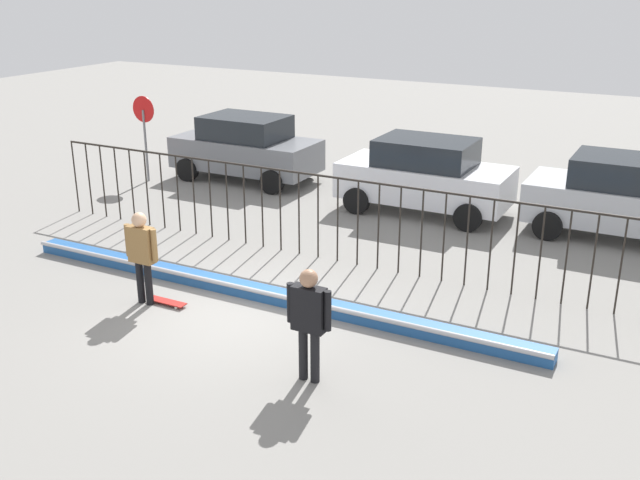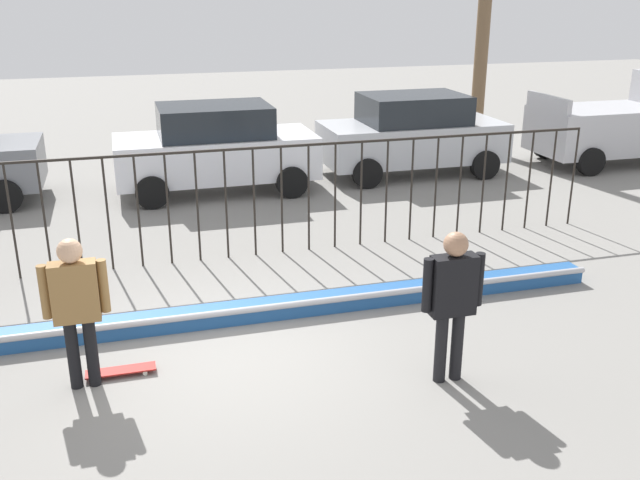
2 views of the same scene
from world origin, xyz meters
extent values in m
plane|color=gray|center=(0.00, 0.00, 0.00)|extent=(60.00, 60.00, 0.00)
cube|color=#235699|center=(0.00, 0.82, 0.11)|extent=(11.00, 0.36, 0.22)
cylinder|color=#B2B2B7|center=(0.00, 0.64, 0.22)|extent=(11.00, 0.09, 0.09)
cylinder|color=black|center=(-7.00, 3.22, 0.93)|extent=(0.04, 0.04, 1.85)
cylinder|color=black|center=(-6.53, 3.22, 0.93)|extent=(0.04, 0.04, 1.85)
cylinder|color=black|center=(-6.07, 3.22, 0.93)|extent=(0.04, 0.04, 1.85)
cylinder|color=black|center=(-5.60, 3.22, 0.93)|extent=(0.04, 0.04, 1.85)
cylinder|color=black|center=(-5.13, 3.22, 0.93)|extent=(0.04, 0.04, 1.85)
cylinder|color=black|center=(-4.67, 3.22, 0.93)|extent=(0.04, 0.04, 1.85)
cylinder|color=black|center=(-4.20, 3.22, 0.93)|extent=(0.04, 0.04, 1.85)
cylinder|color=black|center=(-3.73, 3.22, 0.93)|extent=(0.04, 0.04, 1.85)
cylinder|color=black|center=(-3.27, 3.22, 0.93)|extent=(0.04, 0.04, 1.85)
cylinder|color=black|center=(-2.80, 3.22, 0.93)|extent=(0.04, 0.04, 1.85)
cylinder|color=black|center=(-2.33, 3.22, 0.93)|extent=(0.04, 0.04, 1.85)
cylinder|color=black|center=(-1.87, 3.22, 0.93)|extent=(0.04, 0.04, 1.85)
cylinder|color=black|center=(-1.40, 3.22, 0.93)|extent=(0.04, 0.04, 1.85)
cylinder|color=black|center=(-0.93, 3.22, 0.93)|extent=(0.04, 0.04, 1.85)
cylinder|color=black|center=(-0.47, 3.22, 0.93)|extent=(0.04, 0.04, 1.85)
cylinder|color=black|center=(0.00, 3.22, 0.93)|extent=(0.04, 0.04, 1.85)
cylinder|color=black|center=(0.47, 3.22, 0.93)|extent=(0.04, 0.04, 1.85)
cylinder|color=black|center=(0.93, 3.22, 0.93)|extent=(0.04, 0.04, 1.85)
cylinder|color=black|center=(1.40, 3.22, 0.93)|extent=(0.04, 0.04, 1.85)
cylinder|color=black|center=(1.87, 3.22, 0.93)|extent=(0.04, 0.04, 1.85)
cylinder|color=black|center=(2.33, 3.22, 0.93)|extent=(0.04, 0.04, 1.85)
cylinder|color=black|center=(2.80, 3.22, 0.93)|extent=(0.04, 0.04, 1.85)
cylinder|color=black|center=(3.27, 3.22, 0.93)|extent=(0.04, 0.04, 1.85)
cylinder|color=black|center=(3.73, 3.22, 0.93)|extent=(0.04, 0.04, 1.85)
cylinder|color=black|center=(4.20, 3.22, 0.93)|extent=(0.04, 0.04, 1.85)
cylinder|color=black|center=(4.67, 3.22, 0.93)|extent=(0.04, 0.04, 1.85)
cylinder|color=black|center=(5.13, 3.22, 0.93)|extent=(0.04, 0.04, 1.85)
cylinder|color=black|center=(5.60, 3.22, 0.93)|extent=(0.04, 0.04, 1.85)
cylinder|color=black|center=(6.07, 3.22, 0.93)|extent=(0.04, 0.04, 1.85)
cube|color=black|center=(0.00, 3.22, 1.83)|extent=(14.00, 0.04, 0.04)
cylinder|color=black|center=(-1.83, -0.37, 0.41)|extent=(0.14, 0.14, 0.83)
cylinder|color=black|center=(-1.64, -0.37, 0.41)|extent=(0.14, 0.14, 0.83)
cube|color=olive|center=(-1.73, -0.37, 1.17)|extent=(0.50, 0.22, 0.68)
sphere|color=tan|center=(-1.73, -0.37, 1.64)|extent=(0.27, 0.27, 0.27)
cylinder|color=olive|center=(-2.04, -0.37, 1.20)|extent=(0.11, 0.11, 0.61)
cylinder|color=olive|center=(-1.43, -0.37, 1.20)|extent=(0.11, 0.11, 0.61)
cube|color=#A51E19|center=(-1.35, -0.24, 0.06)|extent=(0.80, 0.20, 0.02)
cylinder|color=silver|center=(-1.08, -0.16, 0.03)|extent=(0.05, 0.03, 0.05)
cylinder|color=silver|center=(-1.08, -0.31, 0.03)|extent=(0.05, 0.03, 0.05)
cylinder|color=silver|center=(-1.62, -0.16, 0.03)|extent=(0.05, 0.03, 0.05)
cylinder|color=silver|center=(-1.62, -0.31, 0.03)|extent=(0.05, 0.03, 0.05)
cylinder|color=black|center=(2.18, -1.37, 0.42)|extent=(0.14, 0.14, 0.84)
cylinder|color=black|center=(2.38, -1.37, 0.42)|extent=(0.14, 0.14, 0.84)
cube|color=black|center=(2.28, -1.37, 1.18)|extent=(0.51, 0.22, 0.69)
sphere|color=#A87A5B|center=(2.28, -1.37, 1.67)|extent=(0.27, 0.27, 0.27)
cylinder|color=black|center=(1.97, -1.37, 1.22)|extent=(0.11, 0.11, 0.62)
cylinder|color=black|center=(2.59, -1.37, 1.22)|extent=(0.11, 0.11, 0.62)
cube|color=slate|center=(-4.88, 7.89, 0.79)|extent=(4.30, 1.90, 0.90)
cube|color=#1E2328|center=(-4.88, 7.89, 1.57)|extent=(2.37, 1.71, 0.66)
cylinder|color=black|center=(-3.42, 8.84, 0.34)|extent=(0.68, 0.22, 0.68)
cylinder|color=black|center=(-3.42, 6.94, 0.34)|extent=(0.68, 0.22, 0.68)
cylinder|color=black|center=(-6.34, 8.84, 0.34)|extent=(0.68, 0.22, 0.68)
cylinder|color=black|center=(-6.34, 6.94, 0.34)|extent=(0.68, 0.22, 0.68)
cube|color=silver|center=(0.88, 7.36, 0.79)|extent=(4.30, 1.90, 0.90)
cube|color=#1E2328|center=(0.88, 7.36, 1.57)|extent=(2.37, 1.71, 0.66)
cylinder|color=black|center=(2.35, 8.31, 0.34)|extent=(0.68, 0.22, 0.68)
cylinder|color=black|center=(2.35, 6.41, 0.34)|extent=(0.68, 0.22, 0.68)
cylinder|color=black|center=(-0.58, 8.31, 0.34)|extent=(0.68, 0.22, 0.68)
cylinder|color=black|center=(-0.58, 6.41, 0.34)|extent=(0.68, 0.22, 0.68)
cube|color=#B7BABF|center=(5.61, 7.62, 0.79)|extent=(4.30, 1.90, 0.90)
cube|color=#1E2328|center=(5.61, 7.62, 1.57)|extent=(2.37, 1.71, 0.66)
cylinder|color=black|center=(4.15, 8.57, 0.34)|extent=(0.68, 0.22, 0.68)
cylinder|color=black|center=(4.15, 6.67, 0.34)|extent=(0.68, 0.22, 0.68)
cylinder|color=slate|center=(-7.37, 6.39, 1.05)|extent=(0.07, 0.07, 2.10)
cylinder|color=red|center=(-7.37, 6.41, 2.12)|extent=(0.76, 0.02, 0.76)
camera|label=1|loc=(6.99, -9.95, 5.81)|focal=41.40mm
camera|label=2|loc=(-1.11, -7.90, 4.31)|focal=39.93mm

